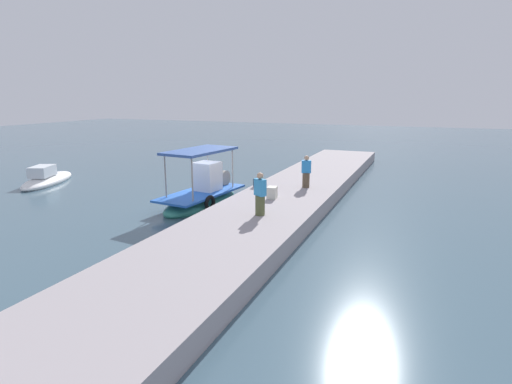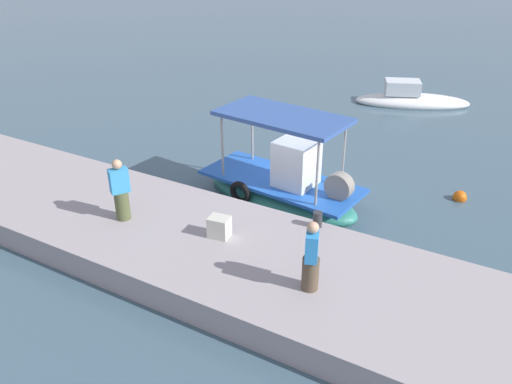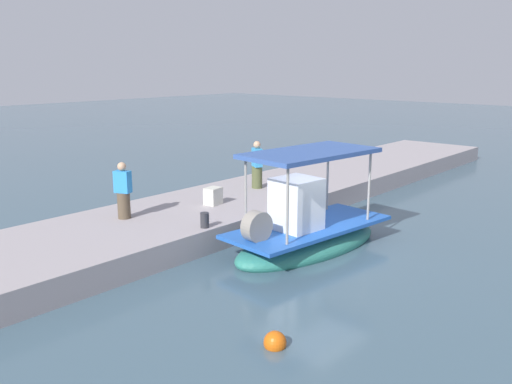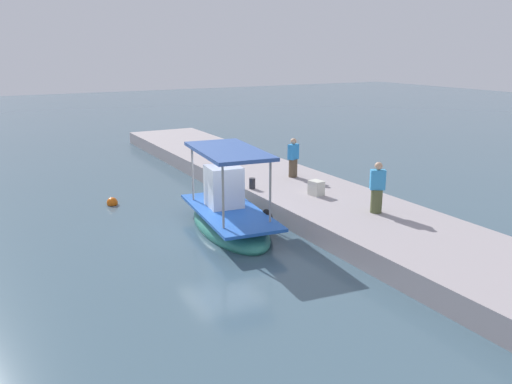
{
  "view_description": "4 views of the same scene",
  "coord_description": "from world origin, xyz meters",
  "px_view_note": "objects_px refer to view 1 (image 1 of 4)",
  "views": [
    {
      "loc": [
        -17.02,
        -10.22,
        5.26
      ],
      "look_at": [
        0.25,
        -2.99,
        0.85
      ],
      "focal_mm": 28.77,
      "sensor_mm": 36.0,
      "label": 1
    },
    {
      "loc": [
        6.2,
        -13.01,
        7.65
      ],
      "look_at": [
        -0.3,
        -1.55,
        0.81
      ],
      "focal_mm": 36.47,
      "sensor_mm": 36.0,
      "label": 2
    },
    {
      "loc": [
        11.76,
        8.2,
        5.03
      ],
      "look_at": [
        -0.52,
        -2.54,
        1.22
      ],
      "focal_mm": 38.51,
      "sensor_mm": 36.0,
      "label": 3
    },
    {
      "loc": [
        -15.29,
        7.02,
        5.92
      ],
      "look_at": [
        0.09,
        -1.43,
        1.11
      ],
      "focal_mm": 36.88,
      "sensor_mm": 36.0,
      "label": 4
    }
  ],
  "objects_px": {
    "fisherman_by_crate": "(260,196)",
    "cargo_crate": "(272,193)",
    "main_fishing_boat": "(203,195)",
    "mooring_bollard": "(255,183)",
    "moored_boat_near": "(47,180)",
    "marker_buoy": "(203,181)",
    "fisherman_near_bollard": "(306,173)"
  },
  "relations": [
    {
      "from": "main_fishing_boat",
      "to": "fisherman_by_crate",
      "type": "height_order",
      "value": "main_fishing_boat"
    },
    {
      "from": "main_fishing_boat",
      "to": "marker_buoy",
      "type": "relative_size",
      "value": 12.61
    },
    {
      "from": "cargo_crate",
      "to": "moored_boat_near",
      "type": "xyz_separation_m",
      "value": [
        0.86,
        15.13,
        -0.75
      ]
    },
    {
      "from": "mooring_bollard",
      "to": "cargo_crate",
      "type": "relative_size",
      "value": 0.77
    },
    {
      "from": "main_fishing_boat",
      "to": "marker_buoy",
      "type": "bearing_deg",
      "value": 30.21
    },
    {
      "from": "fisherman_near_bollard",
      "to": "moored_boat_near",
      "type": "xyz_separation_m",
      "value": [
        -1.95,
        15.91,
        -1.22
      ]
    },
    {
      "from": "fisherman_by_crate",
      "to": "marker_buoy",
      "type": "height_order",
      "value": "fisherman_by_crate"
    },
    {
      "from": "cargo_crate",
      "to": "marker_buoy",
      "type": "distance_m",
      "value": 7.96
    },
    {
      "from": "fisherman_by_crate",
      "to": "marker_buoy",
      "type": "distance_m",
      "value": 10.18
    },
    {
      "from": "mooring_bollard",
      "to": "cargo_crate",
      "type": "xyz_separation_m",
      "value": [
        -1.93,
        -1.64,
        0.06
      ]
    },
    {
      "from": "marker_buoy",
      "to": "moored_boat_near",
      "type": "relative_size",
      "value": 0.08
    },
    {
      "from": "fisherman_by_crate",
      "to": "cargo_crate",
      "type": "bearing_deg",
      "value": 10.58
    },
    {
      "from": "moored_boat_near",
      "to": "mooring_bollard",
      "type": "bearing_deg",
      "value": -85.47
    },
    {
      "from": "fisherman_near_bollard",
      "to": "mooring_bollard",
      "type": "bearing_deg",
      "value": 110.0
    },
    {
      "from": "cargo_crate",
      "to": "marker_buoy",
      "type": "xyz_separation_m",
      "value": [
        4.7,
        6.37,
        -0.88
      ]
    },
    {
      "from": "mooring_bollard",
      "to": "marker_buoy",
      "type": "distance_m",
      "value": 5.54
    },
    {
      "from": "fisherman_by_crate",
      "to": "moored_boat_near",
      "type": "distance_m",
      "value": 16.08
    },
    {
      "from": "fisherman_by_crate",
      "to": "cargo_crate",
      "type": "relative_size",
      "value": 3.13
    },
    {
      "from": "fisherman_by_crate",
      "to": "cargo_crate",
      "type": "xyz_separation_m",
      "value": [
        2.69,
        0.5,
        -0.5
      ]
    },
    {
      "from": "cargo_crate",
      "to": "moored_boat_near",
      "type": "relative_size",
      "value": 0.1
    },
    {
      "from": "main_fishing_boat",
      "to": "moored_boat_near",
      "type": "distance_m",
      "value": 11.56
    },
    {
      "from": "main_fishing_boat",
      "to": "moored_boat_near",
      "type": "bearing_deg",
      "value": 85.53
    },
    {
      "from": "marker_buoy",
      "to": "fisherman_near_bollard",
      "type": "bearing_deg",
      "value": -104.81
    },
    {
      "from": "fisherman_near_bollard",
      "to": "mooring_bollard",
      "type": "xyz_separation_m",
      "value": [
        -0.88,
        2.42,
        -0.53
      ]
    },
    {
      "from": "cargo_crate",
      "to": "moored_boat_near",
      "type": "height_order",
      "value": "cargo_crate"
    },
    {
      "from": "fisherman_near_bollard",
      "to": "moored_boat_near",
      "type": "height_order",
      "value": "fisherman_near_bollard"
    },
    {
      "from": "fisherman_by_crate",
      "to": "mooring_bollard",
      "type": "xyz_separation_m",
      "value": [
        4.62,
        2.14,
        -0.56
      ]
    },
    {
      "from": "fisherman_by_crate",
      "to": "mooring_bollard",
      "type": "relative_size",
      "value": 4.06
    },
    {
      "from": "mooring_bollard",
      "to": "marker_buoy",
      "type": "relative_size",
      "value": 0.98
    },
    {
      "from": "main_fishing_boat",
      "to": "moored_boat_near",
      "type": "height_order",
      "value": "main_fishing_boat"
    },
    {
      "from": "main_fishing_boat",
      "to": "fisherman_by_crate",
      "type": "distance_m",
      "value": 4.98
    },
    {
      "from": "moored_boat_near",
      "to": "fisherman_by_crate",
      "type": "bearing_deg",
      "value": -102.78
    }
  ]
}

